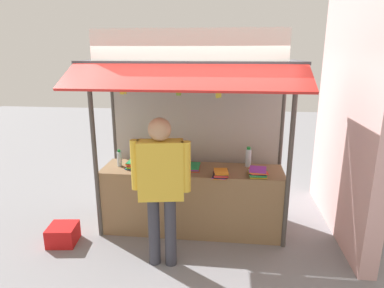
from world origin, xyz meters
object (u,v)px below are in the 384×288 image
at_px(water_bottle_back_left, 119,158).
at_px(magazine_stack_right, 221,174).
at_px(magazine_stack_left, 258,172).
at_px(banana_bunch_rightmost, 218,92).
at_px(water_bottle_far_left, 146,155).
at_px(magazine_stack_front_right, 193,167).
at_px(banana_bunch_inner_right, 123,88).
at_px(banana_bunch_leftmost, 179,90).
at_px(magazine_stack_mid_left, 137,164).
at_px(water_bottle_rear_center, 248,157).
at_px(vendor_person, 161,180).
at_px(water_bottle_mid_right, 179,157).
at_px(water_bottle_center, 133,152).
at_px(plastic_crate, 63,234).

xyz_separation_m(water_bottle_back_left, magazine_stack_right, (1.41, -0.25, -0.07)).
xyz_separation_m(magazine_stack_left, banana_bunch_rightmost, (-0.52, -0.27, 1.05)).
relative_size(water_bottle_far_left, magazine_stack_right, 0.84).
xyz_separation_m(magazine_stack_front_right, banana_bunch_inner_right, (-0.77, -0.43, 1.10)).
height_order(magazine_stack_front_right, banana_bunch_inner_right, banana_bunch_inner_right).
height_order(magazine_stack_right, banana_bunch_leftmost, banana_bunch_leftmost).
xyz_separation_m(banana_bunch_rightmost, banana_bunch_leftmost, (-0.46, 0.00, 0.02)).
height_order(water_bottle_back_left, magazine_stack_mid_left, water_bottle_back_left).
bearing_deg(water_bottle_rear_center, vendor_person, -134.38).
height_order(magazine_stack_mid_left, banana_bunch_leftmost, banana_bunch_leftmost).
distance_m(magazine_stack_front_right, banana_bunch_inner_right, 1.41).
bearing_deg(water_bottle_rear_center, water_bottle_far_left, 179.57).
bearing_deg(water_bottle_mid_right, banana_bunch_inner_right, -138.35).
xyz_separation_m(water_bottle_mid_right, water_bottle_center, (-0.69, 0.12, 0.02)).
relative_size(magazine_stack_mid_left, banana_bunch_inner_right, 1.14).
relative_size(banana_bunch_inner_right, banana_bunch_leftmost, 0.99).
xyz_separation_m(water_bottle_mid_right, magazine_stack_front_right, (0.19, -0.09, -0.10)).
bearing_deg(magazine_stack_left, banana_bunch_rightmost, -152.75).
distance_m(water_bottle_back_left, water_bottle_far_left, 0.39).
height_order(water_bottle_rear_center, banana_bunch_leftmost, banana_bunch_leftmost).
bearing_deg(water_bottle_rear_center, plastic_crate, -162.63).
height_order(water_bottle_far_left, plastic_crate, water_bottle_far_left).
bearing_deg(magazine_stack_front_right, vendor_person, -106.73).
distance_m(magazine_stack_front_right, banana_bunch_leftmost, 1.17).
xyz_separation_m(water_bottle_mid_right, banana_bunch_rightmost, (0.54, -0.52, 0.97)).
bearing_deg(magazine_stack_front_right, magazine_stack_mid_left, -177.59).
distance_m(water_bottle_back_left, magazine_stack_right, 1.43).
xyz_separation_m(water_bottle_mid_right, banana_bunch_leftmost, (0.08, -0.51, 0.99)).
xyz_separation_m(water_bottle_mid_right, vendor_person, (-0.06, -0.94, 0.04)).
bearing_deg(water_bottle_back_left, magazine_stack_mid_left, -5.01).
bearing_deg(magazine_stack_front_right, magazine_stack_left, -10.55).
height_order(water_bottle_center, water_bottle_far_left, water_bottle_center).
xyz_separation_m(water_bottle_far_left, magazine_stack_right, (1.08, -0.45, -0.07)).
distance_m(magazine_stack_mid_left, vendor_person, 0.98).
relative_size(water_bottle_rear_center, magazine_stack_right, 1.00).
distance_m(water_bottle_rear_center, plastic_crate, 2.68).
bearing_deg(magazine_stack_left, water_bottle_far_left, 167.36).
bearing_deg(banana_bunch_leftmost, banana_bunch_inner_right, -179.72).
bearing_deg(water_bottle_rear_center, banana_bunch_rightmost, -124.11).
relative_size(water_bottle_back_left, banana_bunch_inner_right, 0.90).
height_order(water_bottle_center, banana_bunch_leftmost, banana_bunch_leftmost).
relative_size(water_bottle_far_left, vendor_person, 0.13).
distance_m(banana_bunch_inner_right, plastic_crate, 2.10).
height_order(water_bottle_back_left, banana_bunch_leftmost, banana_bunch_leftmost).
bearing_deg(water_bottle_back_left, banana_bunch_leftmost, -24.62).
bearing_deg(plastic_crate, water_bottle_far_left, 38.38).
relative_size(water_bottle_center, banana_bunch_rightmost, 1.08).
height_order(magazine_stack_mid_left, banana_bunch_rightmost, banana_bunch_rightmost).
relative_size(water_bottle_back_left, water_bottle_center, 0.77).
distance_m(magazine_stack_right, magazine_stack_left, 0.48).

